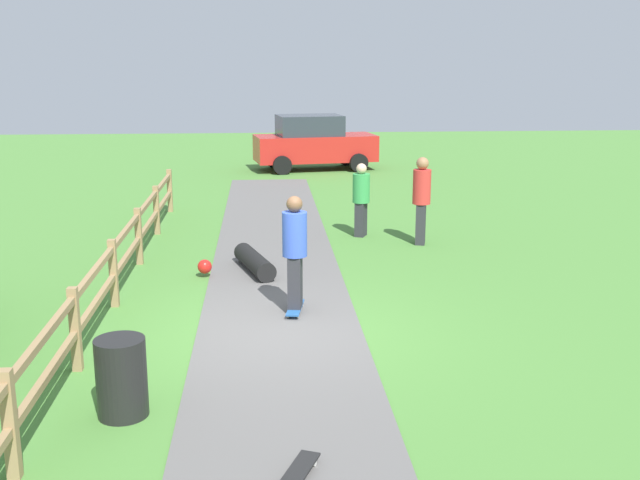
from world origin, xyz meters
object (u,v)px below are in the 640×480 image
at_px(skateboard_loose, 297,473).
at_px(bystander_red, 422,196).
at_px(skater_riding, 295,248).
at_px(bystander_green, 361,197).
at_px(skater_fallen, 251,262).
at_px(parked_car_red, 314,143).
at_px(trash_bin, 122,378).

relative_size(skateboard_loose, bystander_red, 0.44).
bearing_deg(bystander_red, skater_riding, -123.46).
relative_size(skateboard_loose, bystander_green, 0.50).
distance_m(skater_fallen, parked_car_red, 13.37).
distance_m(skater_riding, bystander_red, 5.19).
distance_m(trash_bin, bystander_green, 9.31).
xyz_separation_m(trash_bin, parked_car_red, (3.40, 18.88, 0.51)).
relative_size(skater_fallen, bystander_red, 0.89).
bearing_deg(bystander_green, trash_bin, -113.80).
bearing_deg(bystander_red, trash_bin, -122.70).
xyz_separation_m(skater_riding, skater_fallen, (-0.72, 2.36, -0.85)).
xyz_separation_m(skateboard_loose, parked_car_red, (1.53, 20.40, 0.87)).
bearing_deg(bystander_red, skater_fallen, -151.15).
bearing_deg(bystander_red, parked_car_red, 97.74).
xyz_separation_m(skateboard_loose, bystander_red, (3.06, 9.19, 0.95)).
bearing_deg(bystander_red, skateboard_loose, -108.41).
bearing_deg(skateboard_loose, parked_car_red, 85.70).
bearing_deg(bystander_green, skateboard_loose, -100.65).
bearing_deg(skater_riding, trash_bin, -121.71).
height_order(trash_bin, bystander_red, bystander_red).
relative_size(bystander_red, bystander_green, 1.14).
bearing_deg(trash_bin, bystander_red, 57.30).
height_order(bystander_red, parked_car_red, parked_car_red).
xyz_separation_m(trash_bin, skater_riding, (2.06, 3.34, 0.60)).
bearing_deg(skateboard_loose, bystander_red, 71.59).
relative_size(trash_bin, bystander_green, 0.55).
height_order(skater_fallen, skateboard_loose, skater_fallen).
distance_m(bystander_red, parked_car_red, 11.31).
bearing_deg(skater_riding, skater_fallen, 107.02).
xyz_separation_m(trash_bin, bystander_red, (4.93, 7.67, 0.59)).
distance_m(trash_bin, skater_fallen, 5.86).
relative_size(trash_bin, skater_fallen, 0.54).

